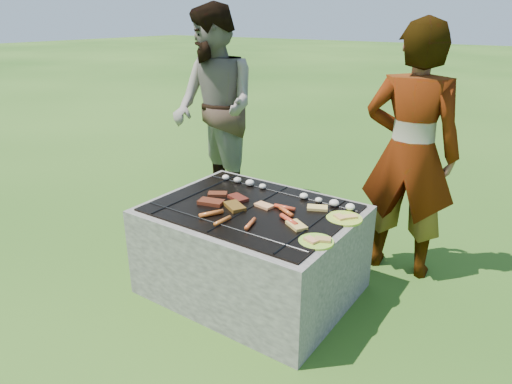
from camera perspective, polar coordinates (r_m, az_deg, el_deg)
lawn at (r=3.22m, az=-0.52°, el=-11.96°), size 60.00×60.00×0.00m
fire_pit at (r=3.07m, az=-0.53°, el=-7.56°), size 1.30×1.00×0.62m
mushrooms at (r=3.14m, az=3.66°, el=0.08°), size 1.06×0.06×0.04m
pork_slabs at (r=3.00m, az=-3.88°, el=-1.15°), size 0.40×0.29×0.02m
sausages at (r=2.77m, az=0.22°, el=-3.00°), size 0.57×0.47×0.03m
bread_on_grate at (r=2.83m, az=4.86°, el=-2.69°), size 0.46×0.43×0.02m
plate_far at (r=2.83m, az=10.98°, el=-3.26°), size 0.25×0.25×0.03m
plate_near at (r=2.53m, az=7.56°, el=-6.12°), size 0.24×0.24×0.03m
cook at (r=3.28m, az=18.69°, el=4.56°), size 0.69×0.50×1.76m
bystander at (r=4.36m, az=-5.24°, el=10.29°), size 1.12×1.02×1.88m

